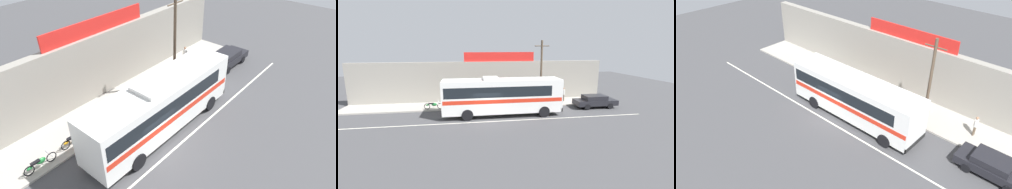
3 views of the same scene
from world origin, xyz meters
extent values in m
plane|color=#444447|center=(0.00, 0.00, 0.00)|extent=(70.00, 70.00, 0.00)
cube|color=#A8A399|center=(0.00, 5.20, 0.07)|extent=(30.00, 3.60, 0.14)
cube|color=gray|center=(0.00, 7.35, 2.40)|extent=(30.00, 0.70, 4.80)
cube|color=red|center=(2.15, 7.35, 5.35)|extent=(8.42, 0.12, 1.10)
cube|color=silver|center=(0.00, -0.80, 0.00)|extent=(30.00, 0.14, 0.01)
cube|color=white|center=(1.57, 0.99, 1.99)|extent=(11.25, 2.50, 3.10)
cube|color=black|center=(1.12, 0.99, 2.54)|extent=(9.90, 2.52, 0.96)
cube|color=red|center=(1.57, 0.99, 1.69)|extent=(11.03, 2.52, 0.36)
cube|color=black|center=(7.16, 0.99, 2.44)|extent=(0.04, 2.25, 1.40)
cube|color=black|center=(7.15, 0.99, 0.62)|extent=(0.12, 2.50, 0.36)
cube|color=silver|center=(0.44, 0.99, 3.66)|extent=(1.40, 1.75, 0.24)
cylinder|color=black|center=(5.39, 2.15, 0.52)|extent=(1.04, 0.32, 1.04)
cylinder|color=black|center=(5.39, -0.17, 0.52)|extent=(1.04, 0.32, 1.04)
cylinder|color=black|center=(-1.81, 2.15, 0.52)|extent=(1.04, 0.32, 1.04)
cylinder|color=black|center=(-1.81, -0.17, 0.52)|extent=(1.04, 0.32, 1.04)
cube|color=black|center=(12.00, 2.27, 0.61)|extent=(4.50, 1.81, 0.56)
cube|color=black|center=(11.90, 2.27, 1.13)|extent=(2.34, 1.63, 0.48)
cube|color=black|center=(12.77, 2.27, 1.09)|extent=(0.21, 1.52, 0.34)
cylinder|color=black|center=(13.31, 3.13, 0.31)|extent=(0.62, 0.20, 0.62)
cylinder|color=black|center=(13.31, 1.41, 0.31)|extent=(0.62, 0.20, 0.62)
cylinder|color=black|center=(10.69, 3.13, 0.31)|extent=(0.62, 0.20, 0.62)
cylinder|color=black|center=(10.69, 1.41, 0.31)|extent=(0.62, 0.20, 0.62)
cylinder|color=brown|center=(6.23, 3.69, 3.68)|extent=(0.22, 0.22, 7.09)
cylinder|color=brown|center=(6.23, 3.69, 6.63)|extent=(1.60, 0.10, 0.10)
torus|color=black|center=(-4.64, 3.86, 0.45)|extent=(0.62, 0.06, 0.62)
torus|color=black|center=(-5.98, 3.86, 0.45)|extent=(0.62, 0.06, 0.62)
cylinder|color=silver|center=(-4.72, 3.86, 0.75)|extent=(0.34, 0.04, 0.65)
cylinder|color=silver|center=(-4.82, 3.86, 1.07)|extent=(0.03, 0.56, 0.03)
ellipsoid|color=#237F38|center=(-5.25, 3.86, 0.63)|extent=(0.56, 0.22, 0.34)
cube|color=black|center=(-5.55, 3.86, 0.75)|extent=(0.52, 0.20, 0.10)
ellipsoid|color=#237F38|center=(-5.92, 3.86, 0.59)|extent=(0.36, 0.14, 0.16)
torus|color=black|center=(-2.27, 4.05, 0.45)|extent=(0.62, 0.06, 0.62)
torus|color=black|center=(-3.58, 4.05, 0.45)|extent=(0.62, 0.06, 0.62)
cylinder|color=silver|center=(-2.35, 4.05, 0.75)|extent=(0.34, 0.04, 0.65)
cylinder|color=silver|center=(-2.45, 4.05, 1.07)|extent=(0.03, 0.56, 0.03)
ellipsoid|color=orange|center=(-2.86, 4.05, 0.63)|extent=(0.56, 0.22, 0.34)
cube|color=black|center=(-3.16, 4.05, 0.75)|extent=(0.52, 0.20, 0.10)
ellipsoid|color=orange|center=(-3.52, 4.05, 0.59)|extent=(0.36, 0.14, 0.16)
cylinder|color=brown|center=(9.56, 5.26, 0.54)|extent=(0.13, 0.13, 0.80)
cylinder|color=brown|center=(9.56, 5.08, 0.54)|extent=(0.13, 0.13, 0.80)
cylinder|color=white|center=(9.56, 5.17, 1.24)|extent=(0.30, 0.30, 0.60)
sphere|color=#A37556|center=(9.56, 5.17, 1.67)|extent=(0.22, 0.22, 0.22)
cylinder|color=white|center=(9.56, 5.37, 1.27)|extent=(0.08, 0.08, 0.55)
cylinder|color=white|center=(9.56, 4.97, 1.27)|extent=(0.08, 0.08, 0.55)
camera|label=1|loc=(-9.62, -8.83, 12.70)|focal=31.77mm
camera|label=2|loc=(-1.59, -20.70, 6.70)|focal=24.95mm
camera|label=3|loc=(14.79, -14.53, 15.02)|focal=33.56mm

